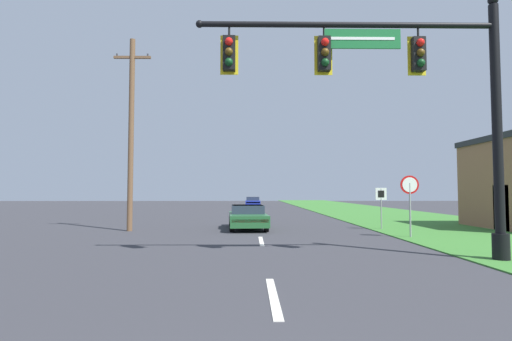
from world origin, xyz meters
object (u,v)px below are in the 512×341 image
object	(u,v)px
signal_mast	(413,95)
stop_sign	(410,192)
car_ahead	(247,217)
far_car	(253,202)
utility_pole_near	(131,131)
route_sign_post	(381,199)

from	to	relation	value
signal_mast	stop_sign	xyz separation A→B (m)	(2.02, 5.42, -2.70)
car_ahead	stop_sign	distance (m)	7.96
far_car	stop_sign	distance (m)	34.93
far_car	utility_pole_near	distance (m)	32.18
far_car	route_sign_post	distance (m)	31.45
signal_mast	car_ahead	size ratio (longest dim) A/B	1.79
car_ahead	stop_sign	xyz separation A→B (m)	(6.67, -4.15, 1.26)
signal_mast	far_car	distance (m)	40.18
car_ahead	route_sign_post	distance (m)	6.74
signal_mast	utility_pole_near	xyz separation A→B (m)	(-10.29, 8.45, 0.27)
car_ahead	utility_pole_near	xyz separation A→B (m)	(-5.64, -1.11, 4.23)
signal_mast	route_sign_post	distance (m)	9.65
route_sign_post	car_ahead	bearing A→B (deg)	174.62
far_car	route_sign_post	size ratio (longest dim) A/B	2.29
utility_pole_near	car_ahead	bearing A→B (deg)	11.18
car_ahead	far_car	distance (m)	30.20
signal_mast	far_car	bearing A→B (deg)	96.01
far_car	stop_sign	world-z (taller)	stop_sign
signal_mast	route_sign_post	world-z (taller)	signal_mast
car_ahead	far_car	world-z (taller)	same
stop_sign	utility_pole_near	xyz separation A→B (m)	(-12.31, 3.03, 2.97)
signal_mast	utility_pole_near	world-z (taller)	utility_pole_near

